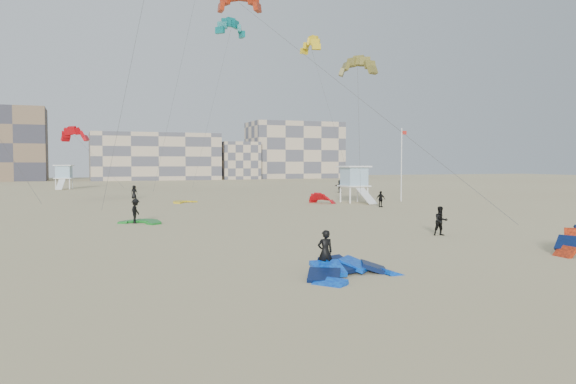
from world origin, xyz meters
name	(u,v)px	position (x,y,z in m)	size (l,w,h in m)	color
ground	(330,278)	(0.00, 0.00, 0.00)	(320.00, 320.00, 0.00)	tan
kite_ground_blue	(354,277)	(0.97, -0.06, 0.00)	(4.10, 4.15, 1.26)	#0770EE
kite_ground_green	(141,223)	(-4.70, 22.68, 0.00)	(2.91, 3.08, 0.44)	#178223
kite_ground_red_far	(322,203)	(16.02, 36.63, 0.00)	(3.08, 2.64, 1.86)	#E00003
kite_ground_yellow	(184,203)	(2.01, 42.70, 0.00)	(2.70, 2.84, 0.38)	#F6B10D
kitesurfer_main	(325,252)	(0.17, 0.86, 0.88)	(0.64, 0.42, 1.77)	black
kitesurfer_b	(441,221)	(11.67, 9.15, 0.89)	(0.87, 0.68, 1.78)	black
kitesurfer_c	(136,211)	(-5.07, 22.83, 0.90)	(1.17, 0.67, 1.80)	black
kitesurfer_d	(381,199)	(19.31, 29.58, 0.81)	(0.95, 0.39, 1.62)	black
kitesurfer_e	(134,192)	(-2.48, 51.94, 0.83)	(0.81, 0.53, 1.66)	black
kitesurfer_f	(340,186)	(27.34, 55.44, 0.94)	(1.75, 0.56, 1.89)	black
kite_fly_orange	(239,3)	(5.43, 31.92, 19.33)	(10.90, 29.30, 19.62)	#F0350F
kite_fly_olive	(357,68)	(17.21, 30.74, 13.87)	(5.34, 5.33, 14.39)	olive
kite_fly_yellow	(311,46)	(22.26, 54.65, 20.95)	(7.18, 5.59, 21.35)	#F6B10D
kite_fly_teal_b	(231,29)	(11.34, 57.12, 22.97)	(8.33, 5.55, 23.26)	#0B8979
kite_fly_red	(75,136)	(-9.25, 59.41, 8.00)	(8.87, 5.37, 8.66)	#E00003
lifeguard_tower_near	(354,184)	(19.77, 36.23, 2.03)	(3.02, 5.64, 4.10)	white
lifeguard_tower_far	(64,177)	(-11.08, 81.53, 2.02)	(3.39, 5.86, 4.08)	white
flagpole	(402,163)	(25.67, 35.95, 4.39)	(0.68, 0.10, 8.38)	white
condo_mid	(155,157)	(10.00, 130.00, 6.00)	(32.00, 16.00, 12.00)	tan
condo_east	(295,150)	(50.00, 132.00, 8.00)	(26.00, 14.00, 16.00)	tan
condo_fill_right	(238,161)	(32.00, 128.00, 5.00)	(10.00, 10.00, 10.00)	tan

